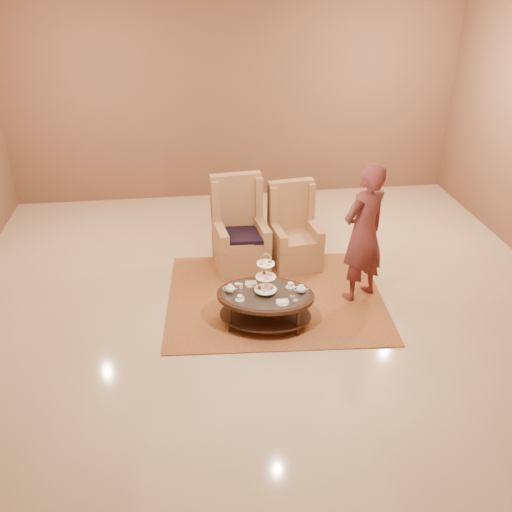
{
  "coord_description": "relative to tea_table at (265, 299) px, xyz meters",
  "views": [
    {
      "loc": [
        -0.93,
        -6.09,
        4.04
      ],
      "look_at": [
        -0.12,
        0.2,
        0.67
      ],
      "focal_mm": 40.0,
      "sensor_mm": 36.0,
      "label": 1
    }
  ],
  "objects": [
    {
      "name": "armchair_left",
      "position": [
        -0.15,
        1.55,
        0.09
      ],
      "size": [
        0.8,
        0.82,
        1.33
      ],
      "rotation": [
        0.0,
        0.0,
        0.11
      ],
      "color": "tan",
      "rests_on": "ground"
    },
    {
      "name": "armchair_right",
      "position": [
        0.63,
        1.51,
        0.05
      ],
      "size": [
        0.73,
        0.76,
        1.22
      ],
      "rotation": [
        0.0,
        0.0,
        0.12
      ],
      "color": "tan",
      "rests_on": "ground"
    },
    {
      "name": "ground",
      "position": [
        0.07,
        0.33,
        -0.36
      ],
      "size": [
        8.0,
        8.0,
        0.0
      ],
      "primitive_type": "plane",
      "color": "beige",
      "rests_on": "ground"
    },
    {
      "name": "ceiling",
      "position": [
        0.07,
        0.33,
        -0.36
      ],
      "size": [
        8.0,
        8.0,
        0.02
      ],
      "primitive_type": "cube",
      "color": "white",
      "rests_on": "ground"
    },
    {
      "name": "rug",
      "position": [
        0.22,
        0.58,
        -0.35
      ],
      "size": [
        2.97,
        2.53,
        0.02
      ],
      "rotation": [
        0.0,
        0.0,
        -0.07
      ],
      "color": "#AF763E",
      "rests_on": "ground"
    },
    {
      "name": "wall_back",
      "position": [
        0.07,
        4.33,
        1.39
      ],
      "size": [
        8.0,
        0.04,
        3.5
      ],
      "primitive_type": "cube",
      "color": "brown",
      "rests_on": "ground"
    },
    {
      "name": "person",
      "position": [
        1.31,
        0.48,
        0.57
      ],
      "size": [
        0.81,
        0.72,
        1.86
      ],
      "rotation": [
        0.0,
        0.0,
        3.64
      ],
      "color": "brown",
      "rests_on": "ground"
    },
    {
      "name": "tea_table",
      "position": [
        0.0,
        0.0,
        0.0
      ],
      "size": [
        1.32,
        1.05,
        0.98
      ],
      "rotation": [
        0.0,
        0.0,
        -0.22
      ],
      "color": "black",
      "rests_on": "ground"
    }
  ]
}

